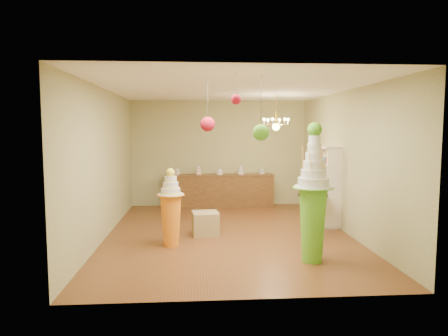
{
  "coord_description": "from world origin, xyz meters",
  "views": [
    {
      "loc": [
        -0.66,
        -8.18,
        2.19
      ],
      "look_at": [
        -0.09,
        0.0,
        1.39
      ],
      "focal_mm": 32.0,
      "sensor_mm": 36.0,
      "label": 1
    }
  ],
  "objects": [
    {
      "name": "floor",
      "position": [
        0.0,
        0.0,
        0.0
      ],
      "size": [
        6.5,
        6.5,
        0.0
      ],
      "primitive_type": "plane",
      "color": "brown",
      "rests_on": "ground"
    },
    {
      "name": "wall_front",
      "position": [
        0.0,
        -3.25,
        1.5
      ],
      "size": [
        5.0,
        0.04,
        3.0
      ],
      "primitive_type": "cube",
      "color": "tan",
      "rests_on": "ground"
    },
    {
      "name": "wall_left",
      "position": [
        -2.5,
        0.0,
        1.5
      ],
      "size": [
        0.04,
        6.5,
        3.0
      ],
      "primitive_type": "cube",
      "color": "tan",
      "rests_on": "ground"
    },
    {
      "name": "sideboard",
      "position": [
        0.0,
        2.97,
        0.48
      ],
      "size": [
        3.04,
        0.54,
        1.16
      ],
      "color": "brown",
      "rests_on": "floor"
    },
    {
      "name": "wall_back",
      "position": [
        0.0,
        3.25,
        1.5
      ],
      "size": [
        5.0,
        0.04,
        3.0
      ],
      "primitive_type": "cube",
      "color": "tan",
      "rests_on": "ground"
    },
    {
      "name": "pedestal_green",
      "position": [
        1.25,
        -1.84,
        0.92
      ],
      "size": [
        0.78,
        0.78,
        2.3
      ],
      "rotation": [
        0.0,
        0.0,
        -0.31
      ],
      "color": "#5EB527",
      "rests_on": "floor"
    },
    {
      "name": "pom_green_mid",
      "position": [
        0.3,
        -2.28,
        2.14
      ],
      "size": [
        0.24,
        0.24,
        0.98
      ],
      "color": "#3B342A",
      "rests_on": "ceiling"
    },
    {
      "name": "chandelier",
      "position": [
        1.21,
        1.09,
        2.3
      ],
      "size": [
        0.68,
        0.68,
        0.85
      ],
      "rotation": [
        0.0,
        0.0,
        0.04
      ],
      "color": "gold",
      "rests_on": "ceiling"
    },
    {
      "name": "wall_right",
      "position": [
        2.5,
        0.0,
        1.5
      ],
      "size": [
        0.04,
        6.5,
        3.0
      ],
      "primitive_type": "cube",
      "color": "tan",
      "rests_on": "ground"
    },
    {
      "name": "vase",
      "position": [
        1.81,
        0.05,
        0.9
      ],
      "size": [
        0.2,
        0.2,
        0.16
      ],
      "primitive_type": "imported",
      "rotation": [
        0.0,
        0.0,
        0.36
      ],
      "color": "white",
      "rests_on": "round_table"
    },
    {
      "name": "ceiling",
      "position": [
        0.0,
        0.0,
        3.0
      ],
      "size": [
        6.5,
        6.5,
        0.0
      ],
      "primitive_type": "plane",
      "rotation": [
        3.14,
        0.0,
        0.0
      ],
      "color": "white",
      "rests_on": "ground"
    },
    {
      "name": "burlap_riser",
      "position": [
        -0.48,
        -0.05,
        0.24
      ],
      "size": [
        0.58,
        0.58,
        0.48
      ],
      "primitive_type": "cube",
      "rotation": [
        0.0,
        0.0,
        0.09
      ],
      "color": "#927C4F",
      "rests_on": "floor"
    },
    {
      "name": "pedestal_orange",
      "position": [
        -1.14,
        -0.76,
        0.62
      ],
      "size": [
        0.52,
        0.52,
        1.47
      ],
      "rotation": [
        0.0,
        0.0,
        -0.09
      ],
      "color": "orange",
      "rests_on": "floor"
    },
    {
      "name": "pom_red_right",
      "position": [
        -0.08,
        -2.37,
        2.62
      ],
      "size": [
        0.15,
        0.15,
        0.45
      ],
      "color": "#3B342A",
      "rests_on": "ceiling"
    },
    {
      "name": "round_table",
      "position": [
        1.81,
        0.05,
        0.53
      ],
      "size": [
        0.78,
        0.78,
        0.82
      ],
      "rotation": [
        0.0,
        0.0,
        0.28
      ],
      "color": "black",
      "rests_on": "floor"
    },
    {
      "name": "shelving_unit",
      "position": [
        2.34,
        0.8,
        0.9
      ],
      "size": [
        0.33,
        1.2,
        1.8
      ],
      "color": "white",
      "rests_on": "floor"
    },
    {
      "name": "pom_red_left",
      "position": [
        -0.47,
        -1.58,
        2.28
      ],
      "size": [
        0.24,
        0.24,
        0.84
      ],
      "color": "#3B342A",
      "rests_on": "ceiling"
    }
  ]
}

